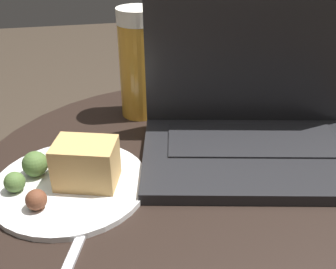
{
  "coord_description": "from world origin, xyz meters",
  "views": [
    {
      "loc": [
        -0.14,
        -0.48,
        0.86
      ],
      "look_at": [
        -0.04,
        0.01,
        0.58
      ],
      "focal_mm": 42.0,
      "sensor_mm": 36.0,
      "label": 1
    }
  ],
  "objects": [
    {
      "name": "table",
      "position": [
        0.0,
        0.0,
        0.36
      ],
      "size": [
        0.72,
        0.72,
        0.51
      ],
      "color": "black",
      "rests_on": "ground_plane"
    },
    {
      "name": "snack_plate",
      "position": [
        -0.19,
        0.0,
        0.53
      ],
      "size": [
        0.23,
        0.23,
        0.08
      ],
      "color": "white",
      "rests_on": "table"
    },
    {
      "name": "laptop",
      "position": [
        0.11,
        0.05,
        0.56
      ],
      "size": [
        0.41,
        0.3,
        0.24
      ],
      "color": "#232326",
      "rests_on": "table"
    },
    {
      "name": "napkin",
      "position": [
        -0.19,
        0.01,
        0.51
      ],
      "size": [
        0.2,
        0.17,
        0.0
      ],
      "color": "silver",
      "rests_on": "table"
    },
    {
      "name": "beer_glass",
      "position": [
        -0.06,
        0.23,
        0.61
      ],
      "size": [
        0.08,
        0.08,
        0.21
      ],
      "color": "gold",
      "rests_on": "table"
    },
    {
      "name": "fork",
      "position": [
        -0.17,
        -0.07,
        0.51
      ],
      "size": [
        0.07,
        0.16,
        0.0
      ],
      "color": "silver",
      "rests_on": "table"
    }
  ]
}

